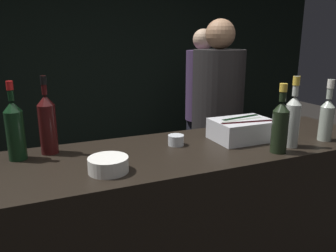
# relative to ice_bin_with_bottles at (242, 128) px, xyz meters

# --- Properties ---
(wall_back_chalkboard) EXTENTS (6.40, 0.06, 2.80)m
(wall_back_chalkboard) POSITION_rel_ice_bin_with_bottles_xyz_m (-0.44, 2.47, 0.29)
(wall_back_chalkboard) COLOR black
(wall_back_chalkboard) RESTS_ON ground_plane
(bar_counter) EXTENTS (2.41, 0.63, 1.05)m
(bar_counter) POSITION_rel_ice_bin_with_bottles_xyz_m (-0.44, -0.02, -0.59)
(bar_counter) COLOR black
(bar_counter) RESTS_ON ground_plane
(ice_bin_with_bottles) EXTENTS (0.33, 0.24, 0.12)m
(ice_bin_with_bottles) POSITION_rel_ice_bin_with_bottles_xyz_m (0.00, 0.00, 0.00)
(ice_bin_with_bottles) COLOR silver
(ice_bin_with_bottles) RESTS_ON bar_counter
(bowl_white) EXTENTS (0.17, 0.17, 0.06)m
(bowl_white) POSITION_rel_ice_bin_with_bottles_xyz_m (-0.79, -0.17, -0.03)
(bowl_white) COLOR silver
(bowl_white) RESTS_ON bar_counter
(candle_votive) EXTENTS (0.08, 0.08, 0.05)m
(candle_votive) POSITION_rel_ice_bin_with_bottles_xyz_m (-0.38, 0.05, -0.04)
(candle_votive) COLOR silver
(candle_votive) RESTS_ON bar_counter
(red_wine_bottle_burgundy) EXTENTS (0.08, 0.08, 0.36)m
(red_wine_bottle_burgundy) POSITION_rel_ice_bin_with_bottles_xyz_m (-1.14, 0.15, 0.08)
(red_wine_bottle_burgundy) COLOR black
(red_wine_bottle_burgundy) RESTS_ON bar_counter
(red_wine_bottle_black_foil) EXTENTS (0.08, 0.08, 0.38)m
(red_wine_bottle_black_foil) POSITION_rel_ice_bin_with_bottles_xyz_m (-1.00, 0.18, 0.09)
(red_wine_bottle_black_foil) COLOR #380F0F
(red_wine_bottle_black_foil) RESTS_ON bar_counter
(white_wine_bottle) EXTENTS (0.07, 0.07, 0.34)m
(white_wine_bottle) POSITION_rel_ice_bin_with_bottles_xyz_m (0.41, -0.19, 0.07)
(white_wine_bottle) COLOR #9EA899
(white_wine_bottle) RESTS_ON bar_counter
(rose_wine_bottle) EXTENTS (0.07, 0.07, 0.36)m
(rose_wine_bottle) POSITION_rel_ice_bin_with_bottles_xyz_m (0.16, -0.20, 0.09)
(rose_wine_bottle) COLOR #B2B7AD
(rose_wine_bottle) RESTS_ON bar_counter
(champagne_bottle) EXTENTS (0.08, 0.08, 0.34)m
(champagne_bottle) POSITION_rel_ice_bin_with_bottles_xyz_m (0.04, -0.25, 0.08)
(champagne_bottle) COLOR black
(champagne_bottle) RESTS_ON bar_counter
(person_in_hoodie) EXTENTS (0.38, 0.38, 1.73)m
(person_in_hoodie) POSITION_rel_ice_bin_with_bottles_xyz_m (0.21, 0.60, -0.15)
(person_in_hoodie) COLOR black
(person_in_hoodie) RESTS_ON ground_plane
(person_blond_tee) EXTENTS (0.34, 0.34, 1.69)m
(person_blond_tee) POSITION_rel_ice_bin_with_bottles_xyz_m (0.58, 1.52, -0.16)
(person_blond_tee) COLOR black
(person_blond_tee) RESTS_ON ground_plane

